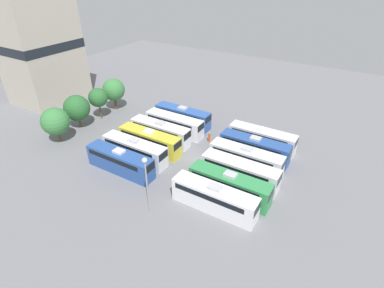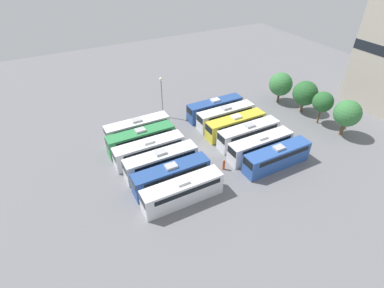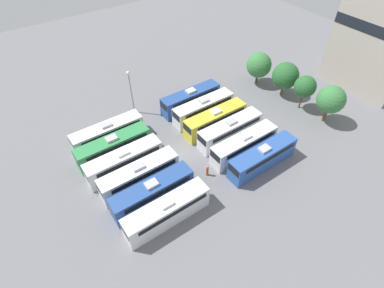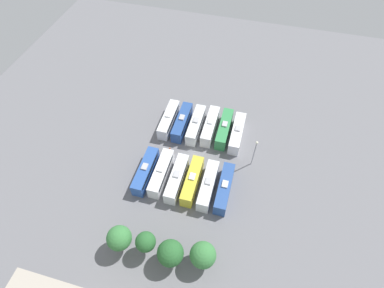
# 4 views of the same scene
# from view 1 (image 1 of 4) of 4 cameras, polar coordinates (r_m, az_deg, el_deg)

# --- Properties ---
(ground_plane) EXTENTS (122.91, 122.91, 0.00)m
(ground_plane) POSITION_cam_1_polar(r_m,az_deg,el_deg) (47.39, 0.81, -2.80)
(ground_plane) COLOR slate
(bus_0) EXTENTS (2.52, 10.99, 3.63)m
(bus_0) POSITION_cam_1_polar(r_m,az_deg,el_deg) (37.49, 4.23, -10.14)
(bus_0) COLOR white
(bus_0) RESTS_ON ground_plane
(bus_1) EXTENTS (2.52, 10.99, 3.63)m
(bus_1) POSITION_cam_1_polar(r_m,az_deg,el_deg) (39.58, 7.12, -7.71)
(bus_1) COLOR #338C4C
(bus_1) RESTS_ON ground_plane
(bus_2) EXTENTS (2.52, 10.99, 3.63)m
(bus_2) POSITION_cam_1_polar(r_m,az_deg,el_deg) (42.16, 9.07, -5.13)
(bus_2) COLOR silver
(bus_2) RESTS_ON ground_plane
(bus_3) EXTENTS (2.52, 10.99, 3.63)m
(bus_3) POSITION_cam_1_polar(r_m,az_deg,el_deg) (44.98, 10.21, -2.67)
(bus_3) COLOR silver
(bus_3) RESTS_ON ground_plane
(bus_4) EXTENTS (2.52, 10.99, 3.63)m
(bus_4) POSITION_cam_1_polar(r_m,az_deg,el_deg) (47.80, 11.79, -0.64)
(bus_4) COLOR #284C93
(bus_4) RESTS_ON ground_plane
(bus_5) EXTENTS (2.52, 10.99, 3.63)m
(bus_5) POSITION_cam_1_polar(r_m,az_deg,el_deg) (50.62, 13.16, 1.11)
(bus_5) COLOR silver
(bus_5) RESTS_ON ground_plane
(bus_6) EXTENTS (2.52, 10.99, 3.63)m
(bus_6) POSITION_cam_1_polar(r_m,az_deg,el_deg) (44.96, -13.53, -3.11)
(bus_6) COLOR #284C93
(bus_6) RESTS_ON ground_plane
(bus_7) EXTENTS (2.52, 10.99, 3.63)m
(bus_7) POSITION_cam_1_polar(r_m,az_deg,el_deg) (47.10, -10.88, -1.05)
(bus_7) COLOR silver
(bus_7) RESTS_ON ground_plane
(bus_8) EXTENTS (2.52, 10.99, 3.63)m
(bus_8) POSITION_cam_1_polar(r_m,az_deg,el_deg) (49.17, -8.08, 0.72)
(bus_8) COLOR gold
(bus_8) RESTS_ON ground_plane
(bus_9) EXTENTS (2.52, 10.99, 3.63)m
(bus_9) POSITION_cam_1_polar(r_m,az_deg,el_deg) (51.57, -6.08, 2.40)
(bus_9) COLOR silver
(bus_9) RESTS_ON ground_plane
(bus_10) EXTENTS (2.52, 10.99, 3.63)m
(bus_10) POSITION_cam_1_polar(r_m,az_deg,el_deg) (53.92, -3.41, 3.90)
(bus_10) COLOR white
(bus_10) RESTS_ON ground_plane
(bus_11) EXTENTS (2.52, 10.99, 3.63)m
(bus_11) POSITION_cam_1_polar(r_m,az_deg,el_deg) (56.65, -1.81, 5.36)
(bus_11) COLOR #2D56A8
(bus_11) RESTS_ON ground_plane
(worker_person) EXTENTS (0.36, 0.36, 1.83)m
(worker_person) POSITION_cam_1_polar(r_m,az_deg,el_deg) (51.43, 3.30, 1.25)
(worker_person) COLOR #CC4C19
(worker_person) RESTS_ON ground_plane
(light_pole) EXTENTS (0.60, 0.60, 8.00)m
(light_pole) POSITION_cam_1_polar(r_m,az_deg,el_deg) (35.11, -8.73, -6.16)
(light_pole) COLOR gray
(light_pole) RESTS_ON ground_plane
(tree_0) EXTENTS (4.68, 4.68, 6.19)m
(tree_0) POSITION_cam_1_polar(r_m,az_deg,el_deg) (55.03, -24.60, 3.92)
(tree_0) COLOR brown
(tree_0) RESTS_ON ground_plane
(tree_1) EXTENTS (4.72, 4.72, 6.27)m
(tree_1) POSITION_cam_1_polar(r_m,az_deg,el_deg) (58.73, -21.09, 6.42)
(tree_1) COLOR brown
(tree_1) RESTS_ON ground_plane
(tree_2) EXTENTS (3.68, 3.68, 6.22)m
(tree_2) POSITION_cam_1_polar(r_m,az_deg,el_deg) (60.83, -17.46, 8.43)
(tree_2) COLOR brown
(tree_2) RESTS_ON ground_plane
(tree_3) EXTENTS (4.52, 4.52, 6.55)m
(tree_3) POSITION_cam_1_polar(r_m,az_deg,el_deg) (64.23, -14.70, 9.95)
(tree_3) COLOR brown
(tree_3) RESTS_ON ground_plane
(depot_building) EXTENTS (13.93, 11.40, 21.42)m
(depot_building) POSITION_cam_1_polar(r_m,az_deg,el_deg) (73.37, -26.90, 15.68)
(depot_building) COLOR #B2A899
(depot_building) RESTS_ON ground_plane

